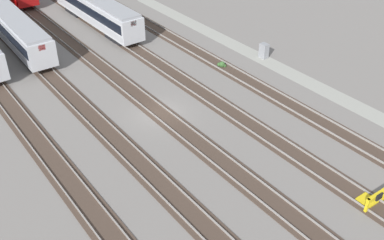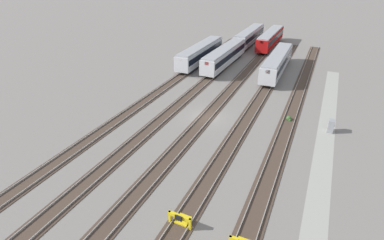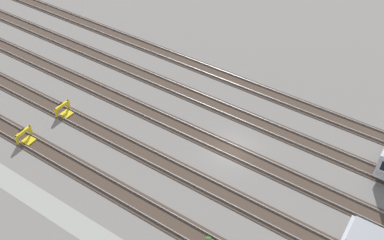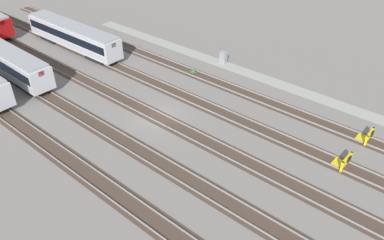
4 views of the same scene
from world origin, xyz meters
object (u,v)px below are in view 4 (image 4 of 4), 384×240
Objects in this scene: subway_car_front_row_rightmost at (5,59)px; weed_clump at (193,72)px; bumper_stop_near_inner_track at (343,161)px; subway_car_front_row_centre at (73,36)px; electrical_cabinet at (223,57)px; bumper_stop_nearest_track at (367,136)px.

subway_car_front_row_rightmost is 23.79m from weed_clump.
bumper_stop_near_inner_track is (-39.80, -10.20, -1.53)m from subway_car_front_row_rightmost.
subway_car_front_row_centre reaches higher than electrical_cabinet.
subway_car_front_row_rightmost reaches higher than bumper_stop_near_inner_track.
weed_clump is (21.63, -5.04, -0.27)m from bumper_stop_near_inner_track.
electrical_cabinet is at bearing -26.14° from bumper_stop_near_inner_track.
subway_car_front_row_centre and subway_car_front_row_rightmost have the same top height.
subway_car_front_row_rightmost reaches higher than electrical_cabinet.
weed_clump is (21.90, 0.07, -0.27)m from bumper_stop_nearest_track.
bumper_stop_nearest_track is 5.12m from bumper_stop_near_inner_track.
weed_clump is at bearing 78.40° from electrical_cabinet.
weed_clump is (-18.17, -5.09, -1.80)m from subway_car_front_row_centre.
electrical_cabinet is (-19.21, -20.31, -1.24)m from subway_car_front_row_rightmost.
subway_car_front_row_rightmost is 27.98m from electrical_cabinet.
bumper_stop_nearest_track is 21.45m from electrical_cabinet.
bumper_stop_nearest_track is 21.90m from weed_clump.
weed_clump is at bearing -164.34° from subway_car_front_row_centre.
bumper_stop_nearest_track and bumper_stop_near_inner_track have the same top height.
subway_car_front_row_centre is at bearing 27.87° from electrical_cabinet.
subway_car_front_row_rightmost is at bearing 90.00° from subway_car_front_row_centre.
subway_car_front_row_centre is at bearing -90.00° from subway_car_front_row_rightmost.
weed_clump is at bearing -140.01° from subway_car_front_row_rightmost.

